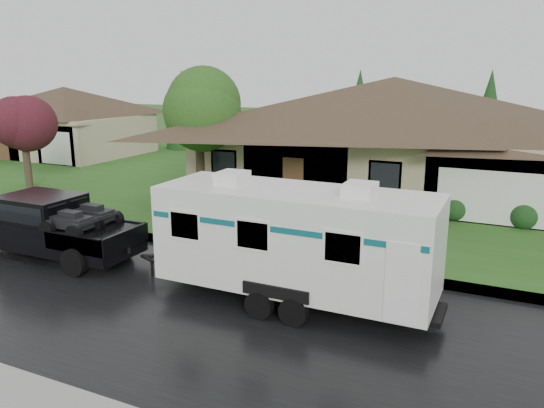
{
  "coord_description": "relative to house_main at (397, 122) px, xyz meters",
  "views": [
    {
      "loc": [
        7.84,
        -12.66,
        5.98
      ],
      "look_at": [
        0.98,
        2.0,
        1.93
      ],
      "focal_mm": 35.0,
      "sensor_mm": 36.0,
      "label": 1
    }
  ],
  "objects": [
    {
      "name": "house_far",
      "position": [
        -24.07,
        2.02,
        -0.62
      ],
      "size": [
        10.8,
        8.64,
        5.8
      ],
      "color": "tan",
      "rests_on": "lawn"
    },
    {
      "name": "tree_red",
      "position": [
        -16.84,
        -7.81,
        -0.12
      ],
      "size": [
        2.9,
        2.9,
        4.8
      ],
      "color": "#382B1E",
      "rests_on": "lawn"
    },
    {
      "name": "house_main",
      "position": [
        0.0,
        0.0,
        0.0
      ],
      "size": [
        19.44,
        10.8,
        6.9
      ],
      "color": "tan",
      "rests_on": "lawn"
    },
    {
      "name": "lawn",
      "position": [
        -2.29,
        1.16,
        -3.52
      ],
      "size": [
        140.0,
        26.0,
        0.15
      ],
      "primitive_type": "cube",
      "color": "#27581B",
      "rests_on": "ground"
    },
    {
      "name": "tree_left_green",
      "position": [
        -8.01,
        -5.52,
        0.76
      ],
      "size": [
        3.66,
        3.66,
        6.06
      ],
      "color": "#382B1E",
      "rests_on": "lawn"
    },
    {
      "name": "ground",
      "position": [
        -2.29,
        -13.84,
        -3.59
      ],
      "size": [
        140.0,
        140.0,
        0.0
      ],
      "primitive_type": "plane",
      "color": "#27581B",
      "rests_on": "ground"
    },
    {
      "name": "travel_trailer",
      "position": [
        0.57,
        -14.42,
        -1.78
      ],
      "size": [
        7.6,
        2.67,
        3.41
      ],
      "color": "white",
      "rests_on": "ground"
    },
    {
      "name": "curb",
      "position": [
        -2.29,
        -11.59,
        -3.52
      ],
      "size": [
        140.0,
        0.5,
        0.15
      ],
      "primitive_type": "cube",
      "color": "gray",
      "rests_on": "ground"
    },
    {
      "name": "shrub_row",
      "position": [
        -0.29,
        -4.54,
        -2.94
      ],
      "size": [
        13.6,
        1.0,
        1.0
      ],
      "color": "#143814",
      "rests_on": "lawn"
    },
    {
      "name": "pickup_truck",
      "position": [
        -8.24,
        -14.42,
        -2.49
      ],
      "size": [
        6.16,
        2.34,
        2.05
      ],
      "color": "black",
      "rests_on": "ground"
    },
    {
      "name": "road",
      "position": [
        -2.29,
        -15.84,
        -3.59
      ],
      "size": [
        140.0,
        8.0,
        0.01
      ],
      "primitive_type": "cube",
      "color": "black",
      "rests_on": "ground"
    }
  ]
}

